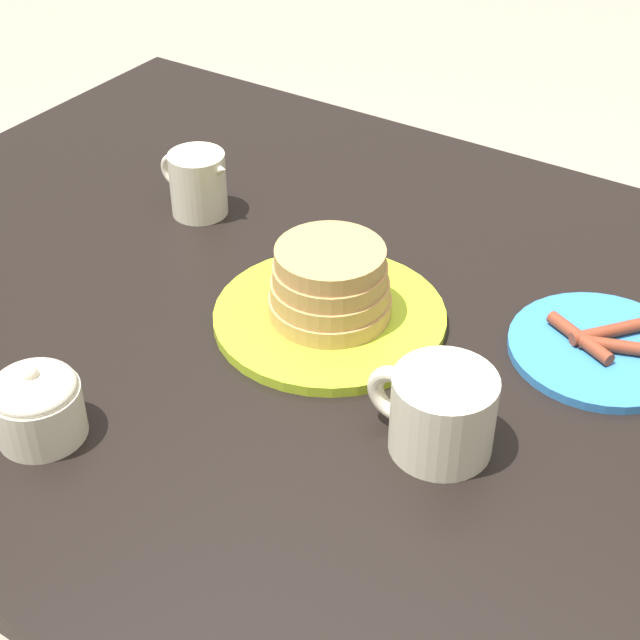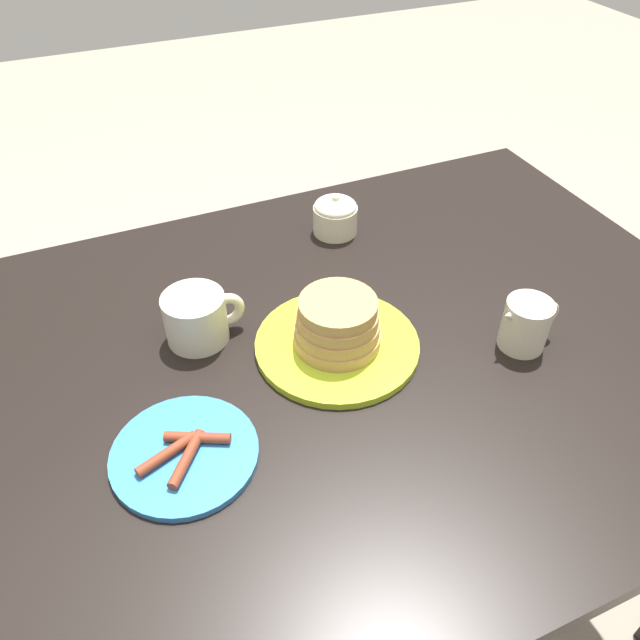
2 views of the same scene
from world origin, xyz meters
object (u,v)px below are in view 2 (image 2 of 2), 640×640
(coffee_mug, at_px, (198,317))
(creamer_pitcher, at_px, (526,324))
(pancake_plate, at_px, (337,332))
(side_plate_bacon, at_px, (185,454))
(sugar_bowl, at_px, (335,215))

(coffee_mug, height_order, creamer_pitcher, creamer_pitcher)
(pancake_plate, height_order, coffee_mug, pancake_plate)
(pancake_plate, xyz_separation_m, creamer_pitcher, (0.26, -0.11, 0.01))
(side_plate_bacon, xyz_separation_m, creamer_pitcher, (0.52, 0.00, 0.04))
(pancake_plate, distance_m, side_plate_bacon, 0.29)
(side_plate_bacon, xyz_separation_m, coffee_mug, (0.08, 0.21, 0.03))
(side_plate_bacon, distance_m, sugar_bowl, 0.56)
(sugar_bowl, bearing_deg, side_plate_bacon, -134.55)
(creamer_pitcher, bearing_deg, pancake_plate, 158.06)
(pancake_plate, height_order, creamer_pitcher, pancake_plate)
(pancake_plate, distance_m, creamer_pitcher, 0.28)
(side_plate_bacon, bearing_deg, sugar_bowl, 45.45)
(side_plate_bacon, relative_size, sugar_bowl, 2.28)
(side_plate_bacon, bearing_deg, pancake_plate, 22.01)
(pancake_plate, distance_m, sugar_bowl, 0.32)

